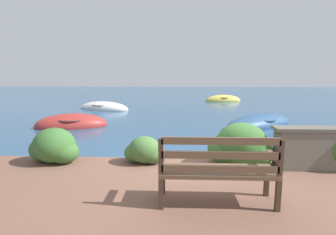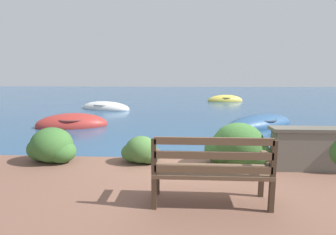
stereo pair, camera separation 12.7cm
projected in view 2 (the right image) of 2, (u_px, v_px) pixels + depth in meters
name	position (u px, v px, depth m)	size (l,w,h in m)	color
ground_plane	(195.00, 169.00, 5.32)	(80.00, 80.00, 0.00)	navy
park_bench	(211.00, 168.00, 3.32)	(1.51, 0.48, 0.93)	#433123
hedge_clump_far_left	(51.00, 147.00, 5.03)	(0.99, 0.71, 0.67)	#38662D
hedge_clump_left	(141.00, 151.00, 4.99)	(0.76, 0.55, 0.52)	#426B33
hedge_clump_centre	(237.00, 147.00, 4.82)	(1.18, 0.85, 0.80)	#38662D
rowboat_nearest	(72.00, 125.00, 9.70)	(2.78, 1.85, 0.87)	#9E2D28
rowboat_mid	(260.00, 124.00, 9.79)	(3.39, 2.95, 0.77)	#2D517A
rowboat_far	(106.00, 108.00, 14.72)	(3.37, 2.38, 0.77)	silver
rowboat_outer	(225.00, 100.00, 19.14)	(2.67, 1.30, 0.84)	#DBC64C
mooring_buoy	(46.00, 140.00, 7.44)	(0.40, 0.40, 0.36)	white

